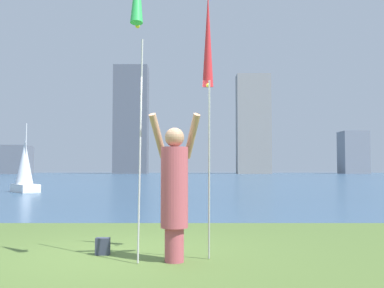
{
  "coord_description": "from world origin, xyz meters",
  "views": [
    {
      "loc": [
        1.08,
        -6.5,
        1.23
      ],
      "look_at": [
        1.07,
        13.29,
        2.3
      ],
      "focal_mm": 42.17,
      "sensor_mm": 36.0,
      "label": 1
    }
  ],
  "objects_px": {
    "kite_flag_left": "(138,0)",
    "kite_flag_right": "(208,45)",
    "person": "(175,188)",
    "bag": "(103,246)",
    "sailboat_6": "(25,169)"
  },
  "relations": [
    {
      "from": "kite_flag_left",
      "to": "kite_flag_right",
      "type": "xyz_separation_m",
      "value": [
        0.93,
        0.74,
        -0.37
      ]
    },
    {
      "from": "person",
      "to": "bag",
      "type": "relative_size",
      "value": 8.19
    },
    {
      "from": "kite_flag_right",
      "to": "bag",
      "type": "relative_size",
      "value": 15.59
    },
    {
      "from": "sailboat_6",
      "to": "kite_flag_left",
      "type": "bearing_deg",
      "value": -65.76
    },
    {
      "from": "kite_flag_right",
      "to": "kite_flag_left",
      "type": "bearing_deg",
      "value": -141.4
    },
    {
      "from": "person",
      "to": "bag",
      "type": "bearing_deg",
      "value": 154.73
    },
    {
      "from": "person",
      "to": "sailboat_6",
      "type": "bearing_deg",
      "value": 115.33
    },
    {
      "from": "person",
      "to": "bag",
      "type": "distance_m",
      "value": 1.43
    },
    {
      "from": "kite_flag_right",
      "to": "sailboat_6",
      "type": "xyz_separation_m",
      "value": [
        -8.87,
        16.91,
        -1.82
      ]
    },
    {
      "from": "kite_flag_left",
      "to": "kite_flag_right",
      "type": "distance_m",
      "value": 1.24
    },
    {
      "from": "kite_flag_left",
      "to": "sailboat_6",
      "type": "bearing_deg",
      "value": 114.24
    },
    {
      "from": "person",
      "to": "bag",
      "type": "height_order",
      "value": "person"
    },
    {
      "from": "kite_flag_left",
      "to": "kite_flag_right",
      "type": "relative_size",
      "value": 1.06
    },
    {
      "from": "bag",
      "to": "sailboat_6",
      "type": "bearing_deg",
      "value": 113.67
    },
    {
      "from": "kite_flag_right",
      "to": "sailboat_6",
      "type": "bearing_deg",
      "value": 117.69
    }
  ]
}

